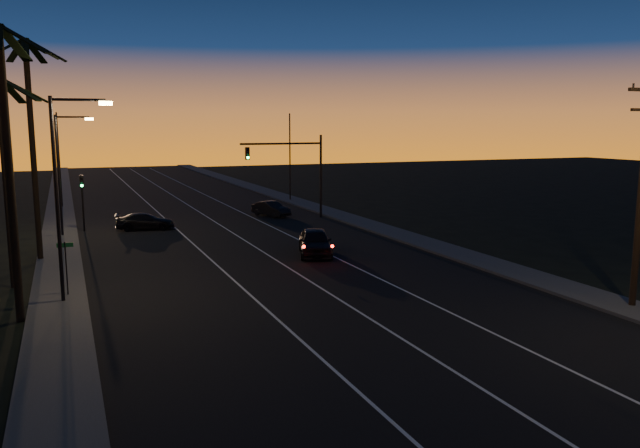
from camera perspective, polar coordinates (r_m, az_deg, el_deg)
name	(u,v)px	position (r m, az deg, el deg)	size (l,w,h in m)	color
road	(245,246)	(41.01, -6.90, -1.98)	(20.00, 170.00, 0.01)	black
sidewalk_left	(59,258)	(39.59, -22.73, -2.91)	(2.40, 170.00, 0.16)	#383836
sidewalk_right	(395,233)	(45.21, 6.91, -0.86)	(2.40, 170.00, 0.16)	#383836
lane_stripe_left	(199,249)	(40.33, -11.01, -2.25)	(0.12, 160.00, 0.01)	silver
lane_stripe_mid	(252,245)	(41.14, -6.23, -1.92)	(0.12, 160.00, 0.01)	silver
lane_stripe_right	(302,241)	(42.22, -1.66, -1.59)	(0.12, 160.00, 0.01)	silver
palm_near	(7,144)	(26.92, -26.70, 6.57)	(4.25, 4.16, 11.53)	black
palm_mid	(4,158)	(32.97, -26.90, 5.40)	(4.25, 4.16, 10.03)	black
palm_far	(31,128)	(38.87, -24.90, 7.94)	(4.25, 4.16, 12.53)	black
streetlight_left_near	(63,183)	(28.94, -22.43, 3.47)	(2.55, 0.26, 9.00)	black
streetlight_left_far	(63,165)	(46.91, -22.45, 5.01)	(2.55, 0.26, 8.50)	black
street_sign	(66,262)	(30.46, -22.21, -3.26)	(0.70, 0.06, 2.60)	black
signal_mast	(295,162)	(52.05, -2.34, 5.70)	(7.10, 0.41, 7.00)	black
signal_post	(82,193)	(49.08, -20.92, 2.70)	(0.28, 0.37, 4.20)	black
far_pole_left	(59,161)	(63.92, -22.73, 5.37)	(0.14, 0.14, 9.00)	black
far_pole_right	(290,158)	(64.65, -2.77, 6.08)	(0.14, 0.14, 9.00)	black
lead_car	(315,242)	(37.72, -0.45, -1.63)	(3.38, 5.54, 1.60)	black
right_car	(271,209)	(54.05, -4.51, 1.40)	(2.74, 4.09, 1.27)	black
cross_car	(145,221)	(48.68, -15.68, 0.23)	(4.57, 2.47, 1.26)	black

